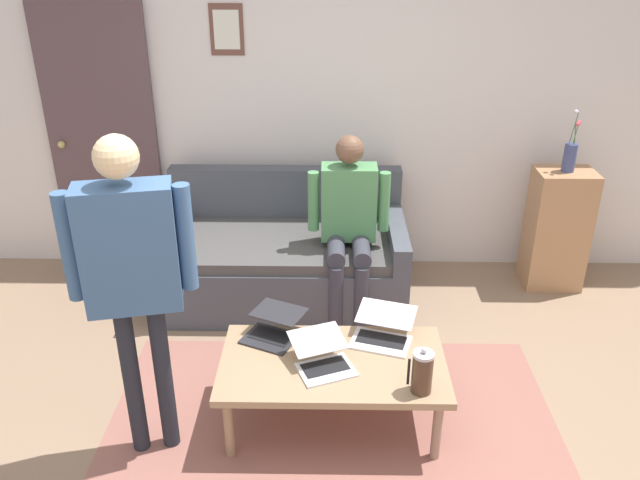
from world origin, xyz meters
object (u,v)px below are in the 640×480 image
french_press (422,372)px  side_shelf (557,229)px  laptop_left (273,329)px  laptop_right (323,359)px  person_standing (131,264)px  laptop_center (383,332)px  person_seated (349,218)px  interior_door (104,143)px  flower_vase (570,155)px  coffee_table (333,367)px  couch (284,258)px

french_press → side_shelf: bearing=-124.2°
laptop_left → laptop_right: laptop_right is taller
laptop_left → person_standing: 0.98m
laptop_right → side_shelf: 2.39m
laptop_right → laptop_center: bearing=-142.2°
person_seated → laptop_left: bearing=64.7°
laptop_left → interior_door: bearing=-49.7°
laptop_left → flower_vase: flower_vase is taller
interior_door → french_press: interior_door is taller
laptop_left → person_seated: person_seated is taller
laptop_left → person_seated: bearing=-115.3°
laptop_center → person_standing: bearing=18.9°
coffee_table → person_standing: person_standing is taller
coffee_table → laptop_left: (0.34, -0.23, 0.09)m
side_shelf → person_standing: (2.62, 1.80, 0.63)m
laptop_right → french_press: bearing=158.1°
person_seated → couch: bearing=-25.9°
french_press → person_standing: size_ratio=0.15×
french_press → flower_vase: size_ratio=0.58×
laptop_center → person_seated: bearing=-79.8°
laptop_right → person_seated: person_seated is taller
coffee_table → person_seated: size_ratio=0.94×
laptop_center → flower_vase: 2.06m
coffee_table → laptop_center: 0.36m
laptop_center → laptop_right: 0.42m
side_shelf → person_seated: 1.66m
person_seated → laptop_right: bearing=82.5°
laptop_center → french_press: (-0.16, 0.45, 0.07)m
coffee_table → person_seated: 1.23m
coffee_table → french_press: french_press is taller
laptop_right → person_seated: (-0.16, -1.21, 0.28)m
laptop_center → person_standing: 1.44m
laptop_right → person_standing: 1.11m
coffee_table → interior_door: bearing=-47.3°
flower_vase → person_standing: size_ratio=0.26×
laptop_left → side_shelf: (-2.02, -1.37, 0.01)m
person_standing → coffee_table: bearing=-167.9°
interior_door → side_shelf: 3.50m
flower_vase → person_seated: 1.67m
coffee_table → laptop_right: bearing=39.4°
person_standing → couch: bearing=-109.8°
couch → french_press: 1.83m
couch → side_shelf: bearing=-174.5°
interior_door → laptop_right: interior_door is taller
couch → coffee_table: 1.45m
interior_door → laptop_center: size_ratio=4.89×
side_shelf → person_standing: bearing=34.4°
person_standing → laptop_center: bearing=-161.1°
laptop_center → person_seated: (0.17, -0.96, 0.28)m
couch → side_shelf: 2.06m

